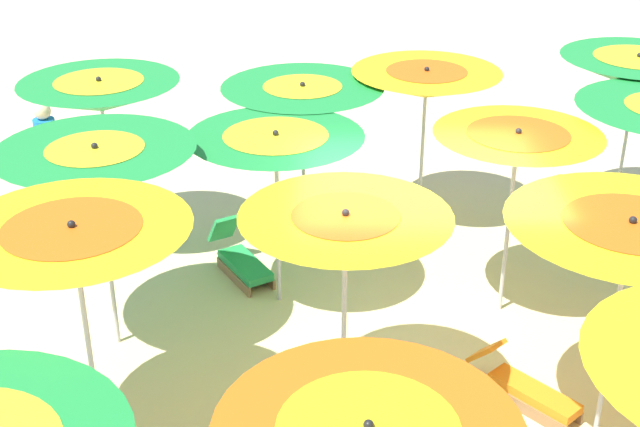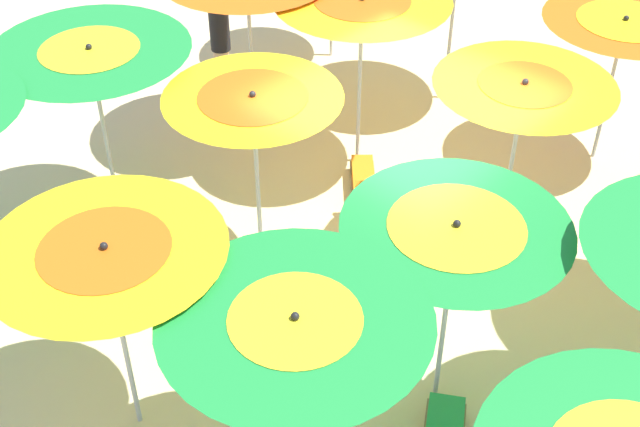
{
  "view_description": "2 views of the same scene",
  "coord_description": "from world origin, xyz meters",
  "px_view_note": "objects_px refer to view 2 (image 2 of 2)",
  "views": [
    {
      "loc": [
        -0.94,
        -8.02,
        5.83
      ],
      "look_at": [
        -1.04,
        0.95,
        1.37
      ],
      "focal_mm": 48.97,
      "sensor_mm": 36.0,
      "label": 1
    },
    {
      "loc": [
        -4.56,
        6.3,
        6.99
      ],
      "look_at": [
        0.21,
        1.1,
        1.28
      ],
      "focal_mm": 48.5,
      "sensor_mm": 36.0,
      "label": 2
    }
  ],
  "objects_px": {
    "beach_umbrella_7": "(108,265)",
    "beach_umbrella_11": "(296,335)",
    "lounger_4": "(364,183)",
    "beach_umbrella_5": "(362,12)",
    "beach_umbrella_6": "(254,112)",
    "beach_umbrella_2": "(92,62)",
    "beach_umbrella_10": "(454,243)",
    "lounger_1": "(487,209)",
    "beach_umbrella_8": "(623,32)",
    "beachgoer_0": "(221,44)",
    "beach_umbrella_9": "(523,97)"
  },
  "relations": [
    {
      "from": "beach_umbrella_7",
      "to": "beach_umbrella_10",
      "type": "relative_size",
      "value": 1.03
    },
    {
      "from": "beach_umbrella_9",
      "to": "beach_umbrella_7",
      "type": "bearing_deg",
      "value": 75.44
    },
    {
      "from": "beachgoer_0",
      "to": "lounger_4",
      "type": "bearing_deg",
      "value": 166.83
    },
    {
      "from": "beach_umbrella_2",
      "to": "beach_umbrella_9",
      "type": "relative_size",
      "value": 1.03
    },
    {
      "from": "beach_umbrella_2",
      "to": "beach_umbrella_11",
      "type": "relative_size",
      "value": 1.09
    },
    {
      "from": "beach_umbrella_5",
      "to": "beach_umbrella_2",
      "type": "bearing_deg",
      "value": 64.83
    },
    {
      "from": "beach_umbrella_11",
      "to": "beach_umbrella_5",
      "type": "bearing_deg",
      "value": -55.22
    },
    {
      "from": "beach_umbrella_5",
      "to": "lounger_1",
      "type": "height_order",
      "value": "beach_umbrella_5"
    },
    {
      "from": "beach_umbrella_11",
      "to": "lounger_4",
      "type": "relative_size",
      "value": 1.98
    },
    {
      "from": "beach_umbrella_2",
      "to": "lounger_1",
      "type": "relative_size",
      "value": 1.97
    },
    {
      "from": "beach_umbrella_2",
      "to": "beach_umbrella_6",
      "type": "height_order",
      "value": "beach_umbrella_2"
    },
    {
      "from": "beach_umbrella_7",
      "to": "lounger_4",
      "type": "distance_m",
      "value": 4.75
    },
    {
      "from": "beach_umbrella_7",
      "to": "beach_umbrella_9",
      "type": "distance_m",
      "value": 4.71
    },
    {
      "from": "beach_umbrella_7",
      "to": "beach_umbrella_2",
      "type": "bearing_deg",
      "value": -33.97
    },
    {
      "from": "lounger_1",
      "to": "beachgoer_0",
      "type": "height_order",
      "value": "beachgoer_0"
    },
    {
      "from": "beach_umbrella_8",
      "to": "beach_umbrella_11",
      "type": "bearing_deg",
      "value": 95.32
    },
    {
      "from": "beachgoer_0",
      "to": "beach_umbrella_10",
      "type": "bearing_deg",
      "value": 152.86
    },
    {
      "from": "beach_umbrella_7",
      "to": "beach_umbrella_11",
      "type": "distance_m",
      "value": 1.77
    },
    {
      "from": "beach_umbrella_2",
      "to": "beach_umbrella_11",
      "type": "bearing_deg",
      "value": 163.53
    },
    {
      "from": "beach_umbrella_5",
      "to": "beach_umbrella_6",
      "type": "relative_size",
      "value": 1.04
    },
    {
      "from": "beach_umbrella_9",
      "to": "lounger_4",
      "type": "height_order",
      "value": "beach_umbrella_9"
    },
    {
      "from": "beach_umbrella_2",
      "to": "beach_umbrella_7",
      "type": "height_order",
      "value": "beach_umbrella_2"
    },
    {
      "from": "beach_umbrella_6",
      "to": "lounger_1",
      "type": "height_order",
      "value": "beach_umbrella_6"
    },
    {
      "from": "beach_umbrella_11",
      "to": "beach_umbrella_6",
      "type": "bearing_deg",
      "value": -38.13
    },
    {
      "from": "beach_umbrella_8",
      "to": "beachgoer_0",
      "type": "bearing_deg",
      "value": 24.52
    },
    {
      "from": "beach_umbrella_2",
      "to": "beach_umbrella_7",
      "type": "relative_size",
      "value": 1.06
    },
    {
      "from": "beachgoer_0",
      "to": "lounger_1",
      "type": "bearing_deg",
      "value": 177.13
    },
    {
      "from": "beach_umbrella_11",
      "to": "beachgoer_0",
      "type": "bearing_deg",
      "value": -36.99
    },
    {
      "from": "beach_umbrella_8",
      "to": "beach_umbrella_9",
      "type": "height_order",
      "value": "beach_umbrella_9"
    },
    {
      "from": "beach_umbrella_2",
      "to": "lounger_4",
      "type": "relative_size",
      "value": 2.15
    },
    {
      "from": "beach_umbrella_5",
      "to": "beachgoer_0",
      "type": "xyz_separation_m",
      "value": [
        2.72,
        0.0,
        -1.4
      ]
    },
    {
      "from": "lounger_1",
      "to": "beachgoer_0",
      "type": "bearing_deg",
      "value": -150.43
    },
    {
      "from": "beach_umbrella_6",
      "to": "beach_umbrella_9",
      "type": "xyz_separation_m",
      "value": [
        -1.96,
        -2.1,
        0.04
      ]
    },
    {
      "from": "beach_umbrella_7",
      "to": "lounger_4",
      "type": "relative_size",
      "value": 2.02
    },
    {
      "from": "beach_umbrella_10",
      "to": "lounger_1",
      "type": "bearing_deg",
      "value": -66.06
    },
    {
      "from": "beach_umbrella_8",
      "to": "beach_umbrella_2",
      "type": "bearing_deg",
      "value": 54.59
    },
    {
      "from": "beach_umbrella_2",
      "to": "beach_umbrella_7",
      "type": "xyz_separation_m",
      "value": [
        -2.71,
        1.82,
        -0.16
      ]
    },
    {
      "from": "beach_umbrella_5",
      "to": "lounger_4",
      "type": "distance_m",
      "value": 2.19
    },
    {
      "from": "beach_umbrella_9",
      "to": "lounger_1",
      "type": "distance_m",
      "value": 2.04
    },
    {
      "from": "beach_umbrella_10",
      "to": "beach_umbrella_11",
      "type": "distance_m",
      "value": 1.77
    },
    {
      "from": "beach_umbrella_7",
      "to": "beach_umbrella_11",
      "type": "xyz_separation_m",
      "value": [
        -1.69,
        -0.52,
        -0.05
      ]
    },
    {
      "from": "lounger_4",
      "to": "beach_umbrella_7",
      "type": "bearing_deg",
      "value": 146.53
    },
    {
      "from": "beach_umbrella_11",
      "to": "lounger_4",
      "type": "height_order",
      "value": "beach_umbrella_11"
    },
    {
      "from": "beach_umbrella_6",
      "to": "beach_umbrella_8",
      "type": "bearing_deg",
      "value": -111.53
    },
    {
      "from": "beach_umbrella_9",
      "to": "beach_umbrella_5",
      "type": "bearing_deg",
      "value": -6.13
    },
    {
      "from": "beach_umbrella_11",
      "to": "beach_umbrella_9",
      "type": "bearing_deg",
      "value": -82.87
    },
    {
      "from": "beach_umbrella_8",
      "to": "lounger_1",
      "type": "bearing_deg",
      "value": 82.32
    },
    {
      "from": "beach_umbrella_6",
      "to": "beach_umbrella_7",
      "type": "distance_m",
      "value": 2.58
    },
    {
      "from": "beach_umbrella_10",
      "to": "beachgoer_0",
      "type": "bearing_deg",
      "value": -23.1
    },
    {
      "from": "beach_umbrella_5",
      "to": "beach_umbrella_8",
      "type": "height_order",
      "value": "beach_umbrella_5"
    }
  ]
}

